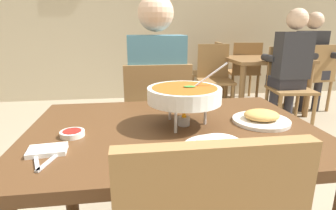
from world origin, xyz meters
TOP-DOWN VIEW (x-y plane):
  - cafe_rear_partition at (0.00, 3.38)m, footprint 10.00×0.10m
  - dining_table_main at (0.00, 0.00)m, footprint 1.16×0.83m
  - chair_diner_main at (-0.00, 0.70)m, footprint 0.44×0.44m
  - diner_main at (0.00, 0.73)m, footprint 0.40×0.45m
  - curry_bowl at (0.05, 0.01)m, footprint 0.33×0.30m
  - rice_plate at (0.11, -0.25)m, footprint 0.24×0.24m
  - appetizer_plate at (0.38, -0.00)m, footprint 0.24×0.24m
  - sauce_dish at (-0.39, -0.05)m, footprint 0.09×0.09m
  - napkin_folded at (-0.44, -0.18)m, footprint 0.13×0.09m
  - fork_utensil at (-0.46, -0.23)m, footprint 0.07×0.16m
  - spoon_utensil at (-0.41, -0.23)m, footprint 0.06×0.17m
  - dining_table_far at (1.61, 2.38)m, footprint 1.00×0.80m
  - chair_bg_left at (2.29, 2.28)m, footprint 0.49×0.49m
  - chair_bg_middle at (1.63, 1.83)m, footprint 0.49×0.49m
  - chair_bg_right at (1.56, 2.91)m, footprint 0.50×0.50m
  - chair_bg_corner at (0.94, 2.44)m, footprint 0.48×0.48m
  - chair_bg_window at (1.04, 2.96)m, footprint 0.49×0.49m
  - patron_bg_left at (2.26, 2.36)m, footprint 0.40×0.45m
  - patron_bg_middle at (1.60, 1.78)m, footprint 0.40×0.45m

SIDE VIEW (x-z plane):
  - chair_diner_main at x=0.00m, z-range 0.06..0.96m
  - chair_bg_left at x=2.29m, z-range 0.06..0.96m
  - chair_bg_middle at x=1.63m, z-range 0.06..0.96m
  - chair_bg_right at x=1.56m, z-range 0.06..0.96m
  - chair_bg_corner at x=0.94m, z-range 0.06..0.96m
  - chair_bg_window at x=1.04m, z-range 0.06..0.96m
  - dining_table_far at x=1.61m, z-range 0.24..0.96m
  - dining_table_main at x=0.00m, z-range 0.25..0.97m
  - fork_utensil at x=-0.46m, z-range 0.73..0.73m
  - spoon_utensil at x=-0.41m, z-range 0.73..0.73m
  - napkin_folded at x=-0.44m, z-range 0.72..0.74m
  - sauce_dish at x=-0.39m, z-range 0.73..0.75m
  - rice_plate at x=0.11m, z-range 0.72..0.77m
  - appetizer_plate at x=0.38m, z-range 0.72..0.77m
  - diner_main at x=0.00m, z-range 0.09..1.40m
  - patron_bg_left at x=2.26m, z-range 0.09..1.40m
  - patron_bg_middle at x=1.60m, z-range 0.09..1.40m
  - curry_bowl at x=0.05m, z-range 0.73..0.98m
  - cafe_rear_partition at x=0.00m, z-range 0.00..3.00m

